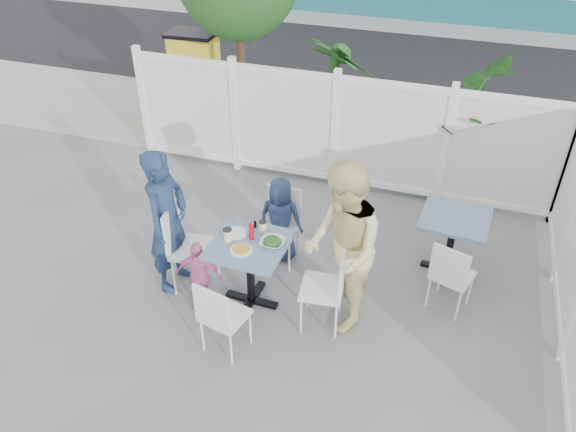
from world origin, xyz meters
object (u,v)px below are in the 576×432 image
(chair_near, at_px, (220,314))
(main_table, at_px, (250,257))
(utility_cabinet, at_px, (196,75))
(man, at_px, (168,222))
(toddler, at_px, (199,276))
(chair_right, at_px, (331,282))
(chair_left, at_px, (185,240))
(woman, at_px, (342,249))
(spare_table, at_px, (453,229))
(chair_back, at_px, (281,220))
(boy, at_px, (280,219))

(chair_near, bearing_deg, main_table, 102.22)
(utility_cabinet, relative_size, man, 0.84)
(main_table, height_order, toddler, toddler)
(chair_right, distance_m, chair_near, 1.11)
(chair_right, height_order, toddler, chair_right)
(chair_near, bearing_deg, chair_left, 145.91)
(chair_right, height_order, woman, woman)
(spare_table, bearing_deg, main_table, -148.31)
(chair_near, bearing_deg, utility_cabinet, 130.94)
(utility_cabinet, height_order, chair_left, utility_cabinet)
(utility_cabinet, height_order, main_table, utility_cabinet)
(toddler, bearing_deg, chair_near, -57.22)
(chair_back, bearing_deg, chair_left, 44.05)
(main_table, bearing_deg, utility_cabinet, 122.33)
(spare_table, relative_size, chair_right, 0.81)
(chair_back, bearing_deg, woman, 138.30)
(spare_table, distance_m, chair_right, 1.61)
(main_table, distance_m, toddler, 0.56)
(toddler, bearing_deg, chair_left, 124.20)
(man, distance_m, toddler, 0.65)
(woman, bearing_deg, spare_table, 114.45)
(man, relative_size, woman, 0.91)
(utility_cabinet, bearing_deg, man, -70.95)
(chair_back, bearing_deg, chair_right, 132.22)
(chair_back, distance_m, chair_near, 1.58)
(chair_left, bearing_deg, utility_cabinet, -164.17)
(man, height_order, boy, man)
(man, bearing_deg, chair_right, -91.28)
(chair_near, distance_m, toddler, 0.70)
(spare_table, distance_m, chair_left, 2.89)
(man, bearing_deg, toddler, -119.03)
(chair_left, distance_m, man, 0.28)
(utility_cabinet, distance_m, man, 4.53)
(chair_left, bearing_deg, chair_back, 125.41)
(chair_back, xyz_separation_m, boy, (-0.01, 0.00, -0.00))
(boy, xyz_separation_m, toddler, (-0.51, -1.07, -0.10))
(main_table, bearing_deg, toddler, -154.64)
(spare_table, height_order, chair_back, chair_back)
(woman, xyz_separation_m, toddler, (-1.40, -0.29, -0.48))
(chair_right, relative_size, chair_back, 1.06)
(utility_cabinet, relative_size, chair_right, 1.45)
(woman, bearing_deg, man, -113.26)
(chair_back, bearing_deg, utility_cabinet, -51.44)
(utility_cabinet, distance_m, chair_right, 5.53)
(chair_left, bearing_deg, man, -89.74)
(woman, xyz_separation_m, boy, (-0.89, 0.78, -0.38))
(utility_cabinet, relative_size, main_table, 1.75)
(utility_cabinet, xyz_separation_m, spare_table, (4.58, -3.03, -0.10))
(chair_left, xyz_separation_m, chair_back, (0.80, 0.78, -0.07))
(main_table, distance_m, man, 0.94)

